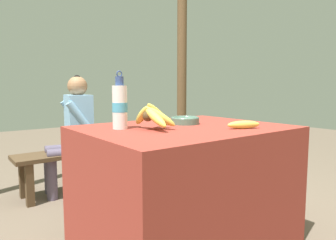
{
  "coord_description": "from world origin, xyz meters",
  "views": [
    {
      "loc": [
        -1.15,
        -1.35,
        0.95
      ],
      "look_at": [
        -0.09,
        0.05,
        0.76
      ],
      "focal_mm": 32.0,
      "sensor_mm": 36.0,
      "label": 1
    }
  ],
  "objects_px": {
    "water_bottle": "(120,106)",
    "banana_bunch_green": "(149,135)",
    "seated_vendor": "(74,127)",
    "support_post_far": "(182,70)",
    "wooden_bench": "(107,152)",
    "banana_bunch_ripe": "(153,116)",
    "loose_banana_front": "(244,125)",
    "serving_bowl": "(185,120)"
  },
  "relations": [
    {
      "from": "seated_vendor",
      "to": "wooden_bench",
      "type": "bearing_deg",
      "value": -165.7
    },
    {
      "from": "wooden_bench",
      "to": "support_post_far",
      "type": "height_order",
      "value": "support_post_far"
    },
    {
      "from": "banana_bunch_ripe",
      "to": "seated_vendor",
      "type": "relative_size",
      "value": 0.29
    },
    {
      "from": "banana_bunch_green",
      "to": "loose_banana_front",
      "type": "bearing_deg",
      "value": -104.72
    },
    {
      "from": "water_bottle",
      "to": "banana_bunch_green",
      "type": "distance_m",
      "value": 1.57
    },
    {
      "from": "wooden_bench",
      "to": "banana_bunch_green",
      "type": "bearing_deg",
      "value": -0.38
    },
    {
      "from": "water_bottle",
      "to": "loose_banana_front",
      "type": "height_order",
      "value": "water_bottle"
    },
    {
      "from": "wooden_bench",
      "to": "support_post_far",
      "type": "bearing_deg",
      "value": 14.66
    },
    {
      "from": "banana_bunch_ripe",
      "to": "support_post_far",
      "type": "xyz_separation_m",
      "value": [
        1.56,
        1.62,
        0.38
      ]
    },
    {
      "from": "banana_bunch_ripe",
      "to": "seated_vendor",
      "type": "height_order",
      "value": "seated_vendor"
    },
    {
      "from": "banana_bunch_green",
      "to": "banana_bunch_ripe",
      "type": "bearing_deg",
      "value": -122.85
    },
    {
      "from": "banana_bunch_ripe",
      "to": "loose_banana_front",
      "type": "relative_size",
      "value": 1.57
    },
    {
      "from": "loose_banana_front",
      "to": "wooden_bench",
      "type": "relative_size",
      "value": 0.12
    },
    {
      "from": "seated_vendor",
      "to": "water_bottle",
      "type": "bearing_deg",
      "value": 92.88
    },
    {
      "from": "serving_bowl",
      "to": "water_bottle",
      "type": "distance_m",
      "value": 0.45
    },
    {
      "from": "seated_vendor",
      "to": "support_post_far",
      "type": "bearing_deg",
      "value": -157.43
    },
    {
      "from": "seated_vendor",
      "to": "support_post_far",
      "type": "relative_size",
      "value": 0.45
    },
    {
      "from": "banana_bunch_green",
      "to": "water_bottle",
      "type": "bearing_deg",
      "value": -129.85
    },
    {
      "from": "support_post_far",
      "to": "banana_bunch_green",
      "type": "bearing_deg",
      "value": -155.94
    },
    {
      "from": "banana_bunch_ripe",
      "to": "banana_bunch_green",
      "type": "bearing_deg",
      "value": 57.15
    },
    {
      "from": "banana_bunch_ripe",
      "to": "wooden_bench",
      "type": "height_order",
      "value": "banana_bunch_ripe"
    },
    {
      "from": "water_bottle",
      "to": "support_post_far",
      "type": "xyz_separation_m",
      "value": [
        1.69,
        1.49,
        0.33
      ]
    },
    {
      "from": "serving_bowl",
      "to": "water_bottle",
      "type": "relative_size",
      "value": 0.56
    },
    {
      "from": "banana_bunch_ripe",
      "to": "support_post_far",
      "type": "height_order",
      "value": "support_post_far"
    },
    {
      "from": "seated_vendor",
      "to": "banana_bunch_ripe",
      "type": "bearing_deg",
      "value": 99.61
    },
    {
      "from": "wooden_bench",
      "to": "seated_vendor",
      "type": "height_order",
      "value": "seated_vendor"
    },
    {
      "from": "seated_vendor",
      "to": "banana_bunch_green",
      "type": "relative_size",
      "value": 3.81
    },
    {
      "from": "loose_banana_front",
      "to": "banana_bunch_ripe",
      "type": "bearing_deg",
      "value": 146.36
    },
    {
      "from": "seated_vendor",
      "to": "loose_banana_front",
      "type": "bearing_deg",
      "value": 114.91
    },
    {
      "from": "serving_bowl",
      "to": "support_post_far",
      "type": "xyz_separation_m",
      "value": [
        1.25,
        1.53,
        0.43
      ]
    },
    {
      "from": "serving_bowl",
      "to": "loose_banana_front",
      "type": "relative_size",
      "value": 0.91
    },
    {
      "from": "loose_banana_front",
      "to": "seated_vendor",
      "type": "xyz_separation_m",
      "value": [
        -0.41,
        1.56,
        -0.15
      ]
    },
    {
      "from": "seated_vendor",
      "to": "support_post_far",
      "type": "distance_m",
      "value": 1.69
    },
    {
      "from": "wooden_bench",
      "to": "water_bottle",
      "type": "bearing_deg",
      "value": -112.2
    },
    {
      "from": "serving_bowl",
      "to": "water_bottle",
      "type": "height_order",
      "value": "water_bottle"
    },
    {
      "from": "serving_bowl",
      "to": "water_bottle",
      "type": "xyz_separation_m",
      "value": [
        -0.44,
        0.04,
        0.1
      ]
    },
    {
      "from": "loose_banana_front",
      "to": "banana_bunch_green",
      "type": "distance_m",
      "value": 1.66
    },
    {
      "from": "water_bottle",
      "to": "banana_bunch_green",
      "type": "xyz_separation_m",
      "value": [
        0.97,
        1.17,
        -0.4
      ]
    },
    {
      "from": "banana_bunch_ripe",
      "to": "banana_bunch_green",
      "type": "xyz_separation_m",
      "value": [
        0.84,
        1.3,
        -0.35
      ]
    },
    {
      "from": "serving_bowl",
      "to": "loose_banana_front",
      "type": "height_order",
      "value": "serving_bowl"
    },
    {
      "from": "serving_bowl",
      "to": "seated_vendor",
      "type": "bearing_deg",
      "value": 103.91
    },
    {
      "from": "banana_bunch_ripe",
      "to": "banana_bunch_green",
      "type": "height_order",
      "value": "banana_bunch_ripe"
    }
  ]
}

